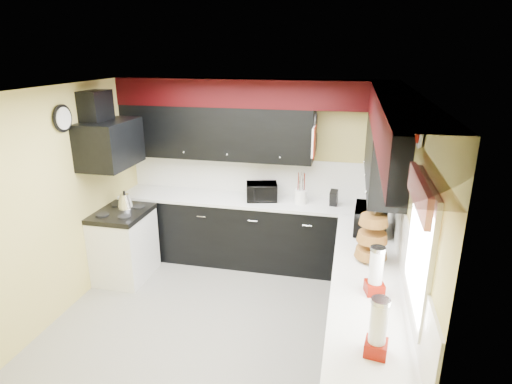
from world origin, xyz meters
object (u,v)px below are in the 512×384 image
toaster_oven (262,192)px  utensil_crock (301,196)px  knife_block (334,198)px  kettle (125,201)px  microwave (371,219)px

toaster_oven → utensil_crock: size_ratio=2.25×
utensil_crock → knife_block: bearing=-1.6°
kettle → utensil_crock: bearing=15.8°
utensil_crock → kettle: utensil_crock is taller
toaster_oven → knife_block: 0.95m
knife_block → kettle: 2.67m
microwave → knife_block: (-0.43, 0.73, -0.04)m
toaster_oven → knife_block: (0.95, -0.01, -0.01)m
toaster_oven → kettle: 1.77m
microwave → kettle: 3.04m
microwave → knife_block: size_ratio=2.47×
toaster_oven → knife_block: bearing=-15.1°
toaster_oven → microwave: size_ratio=0.79×
knife_block → toaster_oven: bearing=-174.7°
toaster_oven → microwave: microwave is taller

